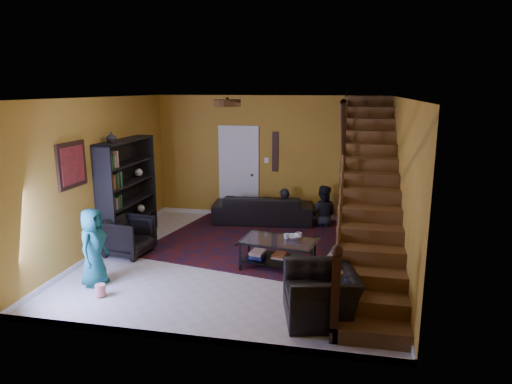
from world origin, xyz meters
The scene contains 21 objects.
floor centered at (0.00, 0.00, 0.00)m, with size 5.50×5.50×0.00m, color beige.
room centered at (-1.33, 1.33, 0.05)m, with size 5.50×5.50×5.50m.
staircase centered at (2.12, 0.00, 1.40)m, with size 0.95×5.02×3.18m.
bookshelf centered at (-2.40, 0.60, 0.96)m, with size 0.35×1.80×2.00m.
door centered at (-0.70, 2.73, 1.02)m, with size 0.82×0.05×2.05m, color silver.
framed_picture centered at (-2.57, -0.90, 1.75)m, with size 0.04×0.74×0.74m, color maroon.
wall_hanging centered at (0.15, 2.73, 1.55)m, with size 0.14×0.03×0.90m, color black.
ceiling_fixture centered at (0.00, -0.80, 2.74)m, with size 0.40×0.40×0.10m, color #3F2814.
rug centered at (-0.05, 1.28, 0.01)m, with size 3.29×3.76×0.02m, color #400E0B.
sofa centered at (-0.05, 2.30, 0.32)m, with size 2.20×0.86×0.64m, color black.
armchair_left centered at (-2.05, -0.18, 0.35)m, with size 0.75×0.77×0.70m, color black.
armchair_right centered at (1.50, -1.83, 0.34)m, with size 1.03×0.90×0.67m, color black.
person_adult_a centered at (0.42, 2.35, 0.17)m, with size 0.46×0.30×1.25m, color black.
person_adult_b centered at (1.28, 2.35, 0.22)m, with size 0.66×0.51×1.35m, color black.
person_child centered at (-1.95, -1.47, 0.61)m, with size 0.59×0.38×1.21m, color #1C656B.
coffee_table centered at (0.70, -0.20, 0.27)m, with size 1.34×0.92×0.47m.
cup_a centered at (1.01, -0.04, 0.52)m, with size 0.13×0.13×0.10m, color #999999.
cup_b centered at (0.81, -0.11, 0.52)m, with size 0.10×0.10×0.09m, color #999999.
bowl centered at (0.94, -0.06, 0.50)m, with size 0.23×0.23×0.06m, color #999999.
vase centered at (-2.41, 0.10, 2.10)m, with size 0.18×0.18×0.19m, color #999999.
popcorn_bucket centered at (-1.65, -1.85, 0.10)m, with size 0.15×0.15×0.17m, color red.
Camera 1 is at (1.78, -7.38, 2.95)m, focal length 32.00 mm.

